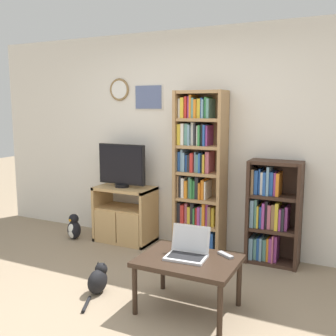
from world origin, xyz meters
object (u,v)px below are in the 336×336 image
Objects in this scene: bookshelf_short at (271,214)px; cat at (98,280)px; tv_stand at (125,214)px; television at (122,166)px; coffee_table at (188,265)px; penguin_figurine at (74,228)px; remote_near_laptop at (226,255)px; laptop at (188,249)px; bookshelf_tall at (199,175)px.

cat is (-1.27, -1.42, -0.43)m from bookshelf_short.
television is (-0.03, 0.00, 0.62)m from tv_stand.
coffee_table is at bearing -40.79° from television.
penguin_figurine is at bearing -158.77° from television.
television is 0.57× the size of bookshelf_short.
bookshelf_short is 1.41m from coffee_table.
remote_near_laptop is at bearing -96.95° from bookshelf_short.
coffee_table is 0.12m from laptop.
coffee_table is at bearing -67.99° from laptop.
penguin_figurine is at bearing -159.82° from tv_stand.
tv_stand is 0.39× the size of bookshelf_tall.
bookshelf_short is 1.37m from laptop.
penguin_figurine is at bearing 101.73° from remote_near_laptop.
laptop is at bearing 148.84° from remote_near_laptop.
remote_near_laptop reaches higher than penguin_figurine.
coffee_table is 0.91m from cat.
tv_stand is 1.12m from bookshelf_tall.
tv_stand is 0.90× the size of coffee_table.
bookshelf_short is at bearing 45.70° from cat.
remote_near_laptop reaches higher than cat.
bookshelf_tall is at bearing -179.55° from bookshelf_short.
laptop is 0.32m from remote_near_laptop.
television reaches higher than remote_near_laptop.
tv_stand is at bearing -176.48° from bookshelf_short.
bookshelf_short is at bearing 8.01° from penguin_figurine.
television is 2.06m from remote_near_laptop.
bookshelf_short is 2.49m from penguin_figurine.
bookshelf_short is at bearing 73.37° from coffee_table.
tv_stand is 0.62m from television.
bookshelf_short is 1.95m from cat.
laptop is (1.38, -1.19, 0.16)m from tv_stand.
laptop is at bearing -40.21° from television.
cat is (0.57, -1.31, -0.85)m from television.
remote_near_laptop is at bearing -19.49° from penguin_figurine.
bookshelf_short is 7.11× the size of remote_near_laptop.
tv_stand is 1.82m from bookshelf_short.
bookshelf_tall reaches higher than television.
bookshelf_tall is 11.78× the size of remote_near_laptop.
bookshelf_tall is at bearing 11.93° from penguin_figurine.
television is 0.34× the size of bookshelf_tall.
bookshelf_tall reaches higher than bookshelf_short.
penguin_figurine is (-0.60, -0.23, -0.82)m from television.
laptop is at bearing 5.44° from cat.
laptop reaches higher than remote_near_laptop.
coffee_table reaches higher than penguin_figurine.
tv_stand is 1.49× the size of cat.
penguin_figurine is (-2.01, 0.96, -0.36)m from laptop.
coffee_table is 2.34× the size of laptop.
penguin_figurine is at bearing 150.46° from laptop.
television is 4.02× the size of remote_near_laptop.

